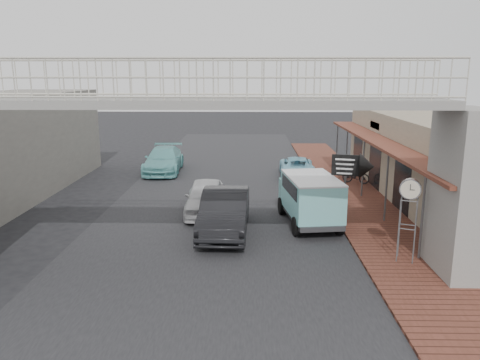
{
  "coord_description": "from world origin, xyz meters",
  "views": [
    {
      "loc": [
        1.39,
        -17.37,
        5.91
      ],
      "look_at": [
        1.01,
        0.86,
        1.8
      ],
      "focal_mm": 35.0,
      "sensor_mm": 36.0,
      "label": 1
    }
  ],
  "objects_px": {
    "motorcycle_far": "(356,175)",
    "street_clock": "(410,193)",
    "angkot_curb": "(297,166)",
    "angkot_van": "(310,194)",
    "dark_sedan": "(225,212)",
    "angkot_far": "(164,160)",
    "white_hatchback": "(206,197)",
    "motorcycle_near": "(329,186)",
    "arrow_sign": "(364,167)"
  },
  "relations": [
    {
      "from": "white_hatchback",
      "to": "angkot_van",
      "type": "xyz_separation_m",
      "value": [
        4.31,
        -1.48,
        0.55
      ]
    },
    {
      "from": "angkot_far",
      "to": "angkot_van",
      "type": "distance_m",
      "value": 12.9
    },
    {
      "from": "white_hatchback",
      "to": "arrow_sign",
      "type": "relative_size",
      "value": 1.49
    },
    {
      "from": "motorcycle_far",
      "to": "arrow_sign",
      "type": "bearing_deg",
      "value": -162.73
    },
    {
      "from": "motorcycle_near",
      "to": "street_clock",
      "type": "xyz_separation_m",
      "value": [
        1.09,
        -8.31,
        1.78
      ]
    },
    {
      "from": "dark_sedan",
      "to": "motorcycle_far",
      "type": "bearing_deg",
      "value": 51.55
    },
    {
      "from": "white_hatchback",
      "to": "angkot_van",
      "type": "bearing_deg",
      "value": -20.79
    },
    {
      "from": "dark_sedan",
      "to": "street_clock",
      "type": "relative_size",
      "value": 1.85
    },
    {
      "from": "white_hatchback",
      "to": "motorcycle_near",
      "type": "xyz_separation_m",
      "value": [
        5.8,
        2.89,
        -0.18
      ]
    },
    {
      "from": "dark_sedan",
      "to": "motorcycle_near",
      "type": "height_order",
      "value": "dark_sedan"
    },
    {
      "from": "dark_sedan",
      "to": "motorcycle_far",
      "type": "xyz_separation_m",
      "value": [
        6.76,
        8.04,
        -0.26
      ]
    },
    {
      "from": "angkot_van",
      "to": "street_clock",
      "type": "height_order",
      "value": "street_clock"
    },
    {
      "from": "street_clock",
      "to": "angkot_van",
      "type": "bearing_deg",
      "value": 144.96
    },
    {
      "from": "motorcycle_far",
      "to": "motorcycle_near",
      "type": "bearing_deg",
      "value": 171.83
    },
    {
      "from": "angkot_curb",
      "to": "motorcycle_near",
      "type": "bearing_deg",
      "value": 105.35
    },
    {
      "from": "dark_sedan",
      "to": "motorcycle_far",
      "type": "distance_m",
      "value": 10.51
    },
    {
      "from": "dark_sedan",
      "to": "angkot_van",
      "type": "relative_size",
      "value": 1.15
    },
    {
      "from": "motorcycle_near",
      "to": "motorcycle_far",
      "type": "bearing_deg",
      "value": -14.28
    },
    {
      "from": "angkot_curb",
      "to": "angkot_van",
      "type": "relative_size",
      "value": 0.99
    },
    {
      "from": "angkot_curb",
      "to": "street_clock",
      "type": "bearing_deg",
      "value": 102.02
    },
    {
      "from": "angkot_far",
      "to": "street_clock",
      "type": "bearing_deg",
      "value": -56.44
    },
    {
      "from": "angkot_van",
      "to": "motorcycle_near",
      "type": "height_order",
      "value": "angkot_van"
    },
    {
      "from": "motorcycle_far",
      "to": "street_clock",
      "type": "bearing_deg",
      "value": -156.35
    },
    {
      "from": "street_clock",
      "to": "arrow_sign",
      "type": "relative_size",
      "value": 0.94
    },
    {
      "from": "white_hatchback",
      "to": "angkot_far",
      "type": "bearing_deg",
      "value": 109.46
    },
    {
      "from": "white_hatchback",
      "to": "street_clock",
      "type": "bearing_deg",
      "value": -40.01
    },
    {
      "from": "white_hatchback",
      "to": "angkot_curb",
      "type": "bearing_deg",
      "value": 56.85
    },
    {
      "from": "white_hatchback",
      "to": "motorcycle_far",
      "type": "xyz_separation_m",
      "value": [
        7.71,
        5.51,
        -0.17
      ]
    },
    {
      "from": "dark_sedan",
      "to": "white_hatchback",
      "type": "bearing_deg",
      "value": 112.32
    },
    {
      "from": "dark_sedan",
      "to": "angkot_curb",
      "type": "distance_m",
      "value": 10.92
    },
    {
      "from": "angkot_van",
      "to": "street_clock",
      "type": "xyz_separation_m",
      "value": [
        2.58,
        -3.94,
        1.05
      ]
    },
    {
      "from": "angkot_van",
      "to": "motorcycle_near",
      "type": "xyz_separation_m",
      "value": [
        1.49,
        4.37,
        -0.73
      ]
    },
    {
      "from": "motorcycle_near",
      "to": "street_clock",
      "type": "relative_size",
      "value": 0.63
    },
    {
      "from": "dark_sedan",
      "to": "angkot_curb",
      "type": "bearing_deg",
      "value": 71.54
    },
    {
      "from": "angkot_far",
      "to": "dark_sedan",
      "type": "bearing_deg",
      "value": -71.23
    },
    {
      "from": "motorcycle_near",
      "to": "arrow_sign",
      "type": "distance_m",
      "value": 4.91
    },
    {
      "from": "angkot_van",
      "to": "street_clock",
      "type": "relative_size",
      "value": 1.6
    },
    {
      "from": "angkot_far",
      "to": "arrow_sign",
      "type": "height_order",
      "value": "arrow_sign"
    },
    {
      "from": "white_hatchback",
      "to": "angkot_van",
      "type": "relative_size",
      "value": 0.99
    },
    {
      "from": "motorcycle_far",
      "to": "street_clock",
      "type": "xyz_separation_m",
      "value": [
        -0.82,
        -10.93,
        1.77
      ]
    },
    {
      "from": "angkot_far",
      "to": "street_clock",
      "type": "height_order",
      "value": "street_clock"
    },
    {
      "from": "street_clock",
      "to": "motorcycle_near",
      "type": "bearing_deg",
      "value": 119.2
    },
    {
      "from": "angkot_curb",
      "to": "angkot_far",
      "type": "height_order",
      "value": "angkot_far"
    },
    {
      "from": "angkot_van",
      "to": "arrow_sign",
      "type": "relative_size",
      "value": 1.51
    },
    {
      "from": "angkot_van",
      "to": "dark_sedan",
      "type": "bearing_deg",
      "value": -169.86
    },
    {
      "from": "angkot_curb",
      "to": "arrow_sign",
      "type": "distance_m",
      "value": 9.67
    },
    {
      "from": "angkot_far",
      "to": "angkot_van",
      "type": "height_order",
      "value": "angkot_van"
    },
    {
      "from": "angkot_far",
      "to": "angkot_van",
      "type": "xyz_separation_m",
      "value": [
        7.75,
        -10.3,
        0.52
      ]
    },
    {
      "from": "white_hatchback",
      "to": "dark_sedan",
      "type": "xyz_separation_m",
      "value": [
        0.96,
        -2.53,
        0.09
      ]
    },
    {
      "from": "angkot_van",
      "to": "motorcycle_far",
      "type": "relative_size",
      "value": 2.85
    }
  ]
}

